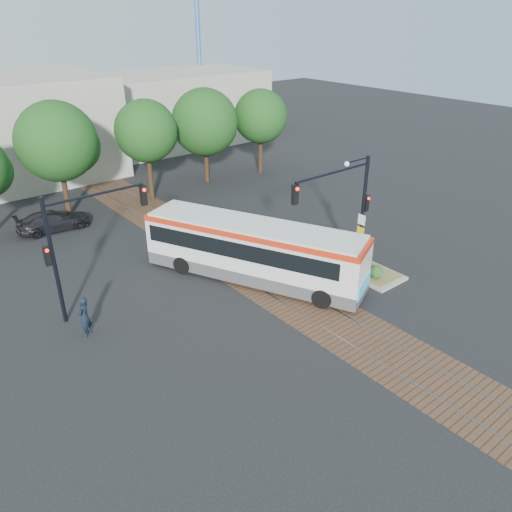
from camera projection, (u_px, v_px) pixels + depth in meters
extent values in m
plane|color=black|center=(279.00, 289.00, 25.41)|extent=(120.00, 120.00, 0.00)
cube|color=brown|center=(232.00, 261.00, 28.18)|extent=(3.60, 40.00, 0.01)
cube|color=slate|center=(221.00, 265.00, 27.76)|extent=(0.06, 40.00, 0.01)
cube|color=slate|center=(243.00, 257.00, 28.60)|extent=(0.06, 40.00, 0.01)
cylinder|color=#382314|center=(66.00, 193.00, 33.81)|extent=(0.36, 0.36, 3.12)
sphere|color=#143B12|center=(57.00, 141.00, 32.24)|extent=(5.20, 5.20, 5.20)
cylinder|color=#382314|center=(150.00, 177.00, 36.59)|extent=(0.36, 0.36, 3.39)
sphere|color=#143B12|center=(146.00, 131.00, 35.09)|extent=(4.40, 4.40, 4.40)
cylinder|color=#382314|center=(207.00, 165.00, 40.37)|extent=(0.36, 0.36, 2.86)
sphere|color=#143B12|center=(205.00, 122.00, 38.85)|extent=(5.20, 5.20, 5.20)
cylinder|color=#382314|center=(260.00, 155.00, 42.58)|extent=(0.36, 0.36, 3.12)
sphere|color=#143B12|center=(261.00, 116.00, 41.14)|extent=(4.40, 4.40, 4.40)
cube|color=#ADA899|center=(174.00, 108.00, 51.41)|extent=(18.00, 10.00, 7.00)
cylinder|color=#3F72B2|center=(199.00, 46.00, 55.11)|extent=(0.50, 0.50, 18.00)
cube|color=#434345|center=(253.00, 269.00, 26.15)|extent=(7.14, 11.60, 0.68)
cube|color=silver|center=(253.00, 248.00, 25.59)|extent=(7.16, 11.61, 1.85)
cube|color=black|center=(248.00, 242.00, 25.57)|extent=(6.72, 10.58, 0.88)
cube|color=red|center=(253.00, 229.00, 25.11)|extent=(7.19, 11.63, 0.29)
cube|color=silver|center=(253.00, 225.00, 25.02)|extent=(6.92, 11.22, 0.14)
cube|color=black|center=(363.00, 263.00, 23.20)|extent=(1.46, 0.76, 0.88)
cube|color=#38B4E1|center=(364.00, 286.00, 23.66)|extent=(1.96, 0.96, 0.68)
cube|color=orange|center=(280.00, 252.00, 26.49)|extent=(1.90, 3.99, 1.07)
cylinder|color=black|center=(322.00, 298.00, 23.65)|extent=(0.72, 1.02, 0.97)
cylinder|color=black|center=(337.00, 278.00, 25.45)|extent=(0.72, 1.02, 0.97)
cylinder|color=black|center=(182.00, 265.00, 26.71)|extent=(0.72, 1.02, 0.97)
cylinder|color=black|center=(204.00, 249.00, 28.51)|extent=(0.72, 1.02, 0.97)
cube|color=gray|center=(357.00, 267.00, 27.40)|extent=(2.20, 5.20, 0.15)
cube|color=olive|center=(357.00, 265.00, 27.35)|extent=(1.90, 4.80, 0.08)
sphere|color=#1E4719|center=(376.00, 272.00, 25.84)|extent=(0.70, 0.70, 0.70)
sphere|color=#1E4719|center=(364.00, 257.00, 27.16)|extent=(0.90, 0.90, 0.90)
sphere|color=#1E4719|center=(336.00, 250.00, 28.01)|extent=(0.80, 0.80, 0.80)
sphere|color=#1E4719|center=(338.00, 245.00, 28.79)|extent=(0.60, 0.60, 0.60)
cylinder|color=black|center=(363.00, 211.00, 26.30)|extent=(0.18, 0.18, 6.00)
cylinder|color=black|center=(334.00, 172.00, 23.72)|extent=(5.00, 0.12, 0.12)
cube|color=black|center=(295.00, 195.00, 22.56)|extent=(0.28, 0.22, 0.95)
sphere|color=#FF190C|center=(297.00, 189.00, 22.33)|extent=(0.18, 0.18, 0.18)
cube|color=black|center=(366.00, 203.00, 26.25)|extent=(0.26, 0.20, 0.90)
sphere|color=#FF190C|center=(369.00, 198.00, 26.02)|extent=(0.16, 0.16, 0.16)
cube|color=white|center=(362.00, 220.00, 26.29)|extent=(0.04, 0.45, 0.55)
cube|color=yellow|center=(360.00, 231.00, 26.59)|extent=(0.04, 0.45, 0.45)
cylinder|color=black|center=(358.00, 160.00, 24.55)|extent=(1.60, 0.08, 0.08)
sphere|color=silver|center=(347.00, 164.00, 24.12)|extent=(0.24, 0.24, 0.24)
cylinder|color=black|center=(54.00, 263.00, 21.47)|extent=(0.18, 0.18, 6.00)
cylinder|color=black|center=(95.00, 194.00, 21.58)|extent=(4.50, 0.12, 0.12)
cube|color=black|center=(144.00, 195.00, 23.10)|extent=(0.28, 0.22, 0.95)
sphere|color=#FF190C|center=(144.00, 190.00, 22.87)|extent=(0.18, 0.18, 0.18)
cube|color=black|center=(47.00, 256.00, 21.17)|extent=(0.26, 0.20, 0.90)
sphere|color=#FF190C|center=(47.00, 251.00, 20.95)|extent=(0.16, 0.16, 0.16)
imported|color=black|center=(84.00, 317.00, 21.45)|extent=(0.81, 0.79, 1.87)
imported|color=black|center=(53.00, 221.00, 31.79)|extent=(4.57, 2.15, 1.29)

